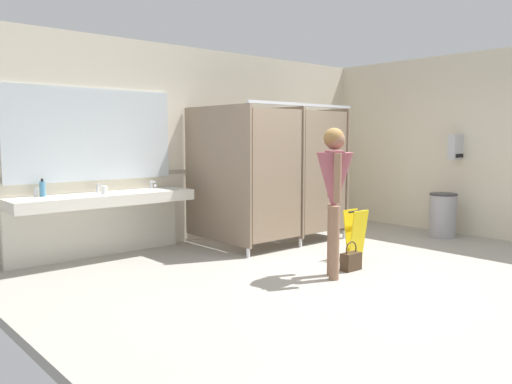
# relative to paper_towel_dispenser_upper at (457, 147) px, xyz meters

# --- Properties ---
(ground_plane) EXTENTS (6.99, 5.87, 0.10)m
(ground_plane) POSITION_rel_paper_towel_dispenser_upper_xyz_m (-3.12, -0.25, -1.45)
(ground_plane) COLOR #9E998E
(wall_back) EXTENTS (6.99, 0.12, 2.87)m
(wall_back) POSITION_rel_paper_towel_dispenser_upper_xyz_m (-3.12, 2.45, 0.04)
(wall_back) COLOR beige
(wall_back) RESTS_ON ground_plane
(wall_side_right) EXTENTS (0.12, 5.87, 2.87)m
(wall_side_right) POSITION_rel_paper_towel_dispenser_upper_xyz_m (0.13, -0.25, 0.04)
(wall_side_right) COLOR beige
(wall_side_right) RESTS_ON ground_plane
(wall_back_tile_band) EXTENTS (6.99, 0.01, 0.06)m
(wall_back_tile_band) POSITION_rel_paper_towel_dispenser_upper_xyz_m (-3.12, 2.38, -0.35)
(wall_back_tile_band) COLOR #9E937F
(wall_back_tile_band) RESTS_ON wall_back
(vanity_counter) EXTENTS (2.33, 0.57, 0.96)m
(vanity_counter) POSITION_rel_paper_towel_dispenser_upper_xyz_m (-4.98, 2.17, -0.78)
(vanity_counter) COLOR silver
(vanity_counter) RESTS_ON ground_plane
(mirror_panel) EXTENTS (2.23, 0.02, 1.19)m
(mirror_panel) POSITION_rel_paper_towel_dispenser_upper_xyz_m (-4.98, 2.37, 0.19)
(mirror_panel) COLOR silver
(mirror_panel) RESTS_ON wall_back
(bathroom_stalls) EXTENTS (2.01, 1.47, 2.02)m
(bathroom_stalls) POSITION_rel_paper_towel_dispenser_upper_xyz_m (-2.58, 1.43, -0.34)
(bathroom_stalls) COLOR #84705B
(bathroom_stalls) RESTS_ON ground_plane
(paper_towel_dispenser_upper) EXTENTS (0.40, 0.13, 0.39)m
(paper_towel_dispenser_upper) POSITION_rel_paper_towel_dispenser_upper_xyz_m (0.00, 0.00, 0.00)
(paper_towel_dispenser_upper) COLOR #B7BABF
(paper_towel_dispenser_upper) RESTS_ON wall_side_right
(trash_bin) EXTENTS (0.42, 0.42, 0.69)m
(trash_bin) POSITION_rel_paper_towel_dispenser_upper_xyz_m (-0.37, 0.00, -1.06)
(trash_bin) COLOR #99999E
(trash_bin) RESTS_ON ground_plane
(person_standing) EXTENTS (0.56, 0.56, 1.66)m
(person_standing) POSITION_rel_paper_towel_dispenser_upper_xyz_m (-3.46, -0.39, -0.35)
(person_standing) COLOR #8C664C
(person_standing) RESTS_ON ground_plane
(handbag) EXTENTS (0.26, 0.13, 0.35)m
(handbag) POSITION_rel_paper_towel_dispenser_upper_xyz_m (-3.07, -0.33, -1.28)
(handbag) COLOR #3F2D1E
(handbag) RESTS_ON ground_plane
(soap_dispenser) EXTENTS (0.07, 0.07, 0.22)m
(soap_dispenser) POSITION_rel_paper_towel_dispenser_upper_xyz_m (-5.68, 2.25, -0.46)
(soap_dispenser) COLOR teal
(soap_dispenser) RESTS_ON vanity_counter
(paper_cup) EXTENTS (0.07, 0.07, 0.10)m
(paper_cup) POSITION_rel_paper_towel_dispenser_upper_xyz_m (-5.01, 2.02, -0.50)
(paper_cup) COLOR white
(paper_cup) RESTS_ON vanity_counter
(wet_floor_sign) EXTENTS (0.28, 0.19, 0.63)m
(wet_floor_sign) POSITION_rel_paper_towel_dispenser_upper_xyz_m (-2.58, -0.02, -1.07)
(wet_floor_sign) COLOR yellow
(wet_floor_sign) RESTS_ON ground_plane
(floor_drain_cover) EXTENTS (0.14, 0.14, 0.01)m
(floor_drain_cover) POSITION_rel_paper_towel_dispenser_upper_xyz_m (-3.29, -0.85, -1.40)
(floor_drain_cover) COLOR #B7BABF
(floor_drain_cover) RESTS_ON ground_plane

